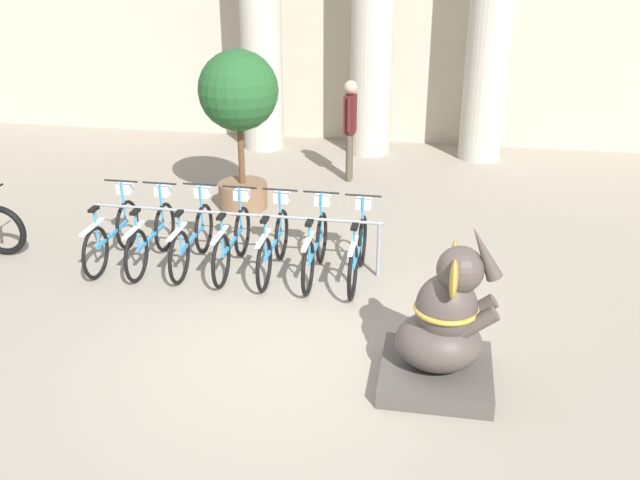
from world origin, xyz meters
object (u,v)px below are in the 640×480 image
bicycle_5 (316,247)px  bicycle_1 (152,235)px  bicycle_2 (193,237)px  elephant_statue (443,332)px  person_pedestrian (350,121)px  potted_tree (239,104)px  bicycle_4 (274,243)px  bicycle_0 (113,233)px  bicycle_3 (233,240)px  bicycle_6 (358,251)px

bicycle_5 → bicycle_1: bearing=-179.4°
bicycle_1 → bicycle_5: (2.24, 0.02, 0.00)m
bicycle_2 → elephant_statue: size_ratio=0.96×
person_pedestrian → potted_tree: bearing=-131.5°
bicycle_2 → bicycle_4: 1.12m
bicycle_0 → bicycle_3: size_ratio=1.00×
bicycle_4 → potted_tree: (-1.06, 2.25, 1.30)m
elephant_statue → potted_tree: potted_tree is taller
bicycle_0 → bicycle_1: 0.56m
bicycle_1 → bicycle_6: same height
bicycle_2 → person_pedestrian: size_ratio=0.93×
bicycle_1 → bicycle_6: 2.80m
person_pedestrian → bicycle_2: bearing=-111.8°
bicycle_3 → elephant_statue: size_ratio=0.96×
bicycle_5 → elephant_statue: (1.67, -2.17, 0.18)m
bicycle_1 → person_pedestrian: person_pedestrian is taller
bicycle_3 → bicycle_5: same height
bicycle_2 → elephant_statue: bearing=-33.2°
bicycle_5 → person_pedestrian: person_pedestrian is taller
potted_tree → elephant_statue: bearing=-53.4°
bicycle_6 → elephant_statue: 2.42m
bicycle_0 → bicycle_2: bearing=2.5°
bicycle_0 → elephant_statue: size_ratio=0.96×
bicycle_0 → elephant_statue: elephant_statue is taller
bicycle_2 → elephant_statue: 4.01m
potted_tree → bicycle_0: bearing=-117.4°
bicycle_1 → elephant_statue: (3.91, -2.15, 0.18)m
bicycle_3 → bicycle_5: bearing=-0.6°
bicycle_6 → potted_tree: potted_tree is taller
bicycle_2 → elephant_statue: (3.35, -2.19, 0.18)m
bicycle_0 → bicycle_2: size_ratio=1.00×
bicycle_0 → bicycle_3: 1.68m
bicycle_0 → elephant_statue: 4.96m
bicycle_0 → bicycle_4: 2.24m
bicycle_2 → bicycle_5: 1.68m
bicycle_1 → bicycle_4: bearing=1.0°
bicycle_5 → bicycle_6: bearing=-2.5°
bicycle_2 → bicycle_5: bearing=-0.8°
bicycle_1 → bicycle_0: bearing=-179.7°
bicycle_0 → person_pedestrian: person_pedestrian is taller
bicycle_3 → bicycle_5: 1.12m
bicycle_0 → elephant_statue: (4.47, -2.15, 0.18)m
bicycle_0 → potted_tree: size_ratio=0.66×
bicycle_3 → person_pedestrian: size_ratio=0.93×
bicycle_5 → person_pedestrian: size_ratio=0.93×
bicycle_3 → potted_tree: 2.64m
bicycle_1 → bicycle_5: bearing=0.6°
person_pedestrian → bicycle_6: bearing=-80.5°
bicycle_3 → bicycle_4: 0.56m
bicycle_1 → bicycle_4: size_ratio=1.00×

